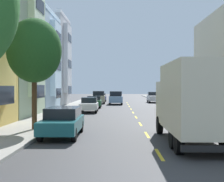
{
  "coord_description": "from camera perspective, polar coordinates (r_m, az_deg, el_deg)",
  "views": [
    {
      "loc": [
        -1.61,
        -5.21,
        2.58
      ],
      "look_at": [
        -2.01,
        19.76,
        2.26
      ],
      "focal_mm": 51.43,
      "sensor_mm": 36.0,
      "label": 1
    }
  ],
  "objects": [
    {
      "name": "parked_wagon_teal",
      "position": [
        17.04,
        -8.74,
        -5.26
      ],
      "size": [
        1.87,
        4.72,
        1.5
      ],
      "color": "#195B60",
      "rests_on": "ground_plane"
    },
    {
      "name": "delivery_box_truck",
      "position": [
        14.96,
        14.1,
        -1.46
      ],
      "size": [
        2.42,
        7.48,
        3.63
      ],
      "color": "beige",
      "rests_on": "ground_plane"
    },
    {
      "name": "sidewalk_right",
      "position": [
        34.43,
        15.59,
        -3.47
      ],
      "size": [
        3.2,
        120.0,
        0.14
      ],
      "primitive_type": "cube",
      "color": "#99968E",
      "rests_on": "ground_plane"
    },
    {
      "name": "lane_centerline_dashes",
      "position": [
        29.87,
        4.01,
        -4.21
      ],
      "size": [
        0.14,
        47.2,
        0.01
      ],
      "color": "yellow",
      "rests_on": "ground_plane"
    },
    {
      "name": "street_tree_second",
      "position": [
        19.17,
        -13.66,
        6.95
      ],
      "size": [
        3.15,
        3.15,
        6.4
      ],
      "color": "#47331E",
      "rests_on": "sidewalk_left"
    },
    {
      "name": "parked_sedan_forest",
      "position": [
        39.96,
        -3.22,
        -1.89
      ],
      "size": [
        1.9,
        4.54,
        1.43
      ],
      "color": "#194C28",
      "rests_on": "ground_plane"
    },
    {
      "name": "parked_suv_charcoal",
      "position": [
        37.59,
        10.09,
        -1.7
      ],
      "size": [
        1.99,
        4.82,
        1.93
      ],
      "color": "#333338",
      "rests_on": "ground_plane"
    },
    {
      "name": "townhouse_fifth_dove_grey",
      "position": [
        46.25,
        -15.88,
        4.92
      ],
      "size": [
        13.26,
        8.28,
        12.36
      ],
      "color": "#A8A8AD",
      "rests_on": "ground_plane"
    },
    {
      "name": "sidewalk_left",
      "position": [
        33.76,
        -8.47,
        -3.54
      ],
      "size": [
        3.2,
        120.0,
        0.14
      ],
      "primitive_type": "cube",
      "color": "#99968E",
      "rests_on": "ground_plane"
    },
    {
      "name": "parked_hatchback_white",
      "position": [
        32.72,
        -4.08,
        -2.46
      ],
      "size": [
        1.82,
        4.03,
        1.5
      ],
      "color": "silver",
      "rests_on": "ground_plane"
    },
    {
      "name": "parked_sedan_navy",
      "position": [
        56.73,
        -1.96,
        -1.11
      ],
      "size": [
        1.85,
        4.52,
        1.43
      ],
      "color": "navy",
      "rests_on": "ground_plane"
    },
    {
      "name": "parked_suv_burgundy",
      "position": [
        24.19,
        14.84,
        -3.07
      ],
      "size": [
        2.08,
        4.85,
        1.93
      ],
      "color": "maroon",
      "rests_on": "ground_plane"
    },
    {
      "name": "ground_plane",
      "position": [
        35.34,
        3.53,
        -3.45
      ],
      "size": [
        160.0,
        160.0,
        0.0
      ],
      "primitive_type": "plane",
      "color": "#38383A"
    },
    {
      "name": "parked_pickup_silver",
      "position": [
        53.44,
        7.47,
        -1.15
      ],
      "size": [
        2.05,
        5.32,
        1.73
      ],
      "color": "#B2B5BA",
      "rests_on": "ground_plane"
    },
    {
      "name": "moving_sky_sedan",
      "position": [
        47.18,
        0.68,
        -1.2
      ],
      "size": [
        1.95,
        4.8,
        1.93
      ],
      "color": "#7A9EC6",
      "rests_on": "ground_plane"
    },
    {
      "name": "parked_suv_champagne",
      "position": [
        49.88,
        -2.37,
        -1.09
      ],
      "size": [
        2.09,
        4.85,
        1.93
      ],
      "color": "tan",
      "rests_on": "ground_plane"
    }
  ]
}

